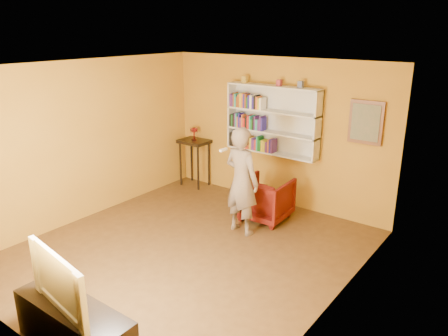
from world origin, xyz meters
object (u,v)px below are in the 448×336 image
(armchair, at_px, (265,199))
(person, at_px, (242,181))
(console_table, at_px, (194,148))
(television, at_px, (68,279))
(bookshelf, at_px, (274,120))
(tv_cabinet, at_px, (75,327))
(ruby_lustre, at_px, (194,131))

(armchair, height_order, person, person)
(person, bearing_deg, armchair, -87.03)
(console_table, distance_m, television, 5.02)
(console_table, bearing_deg, television, -63.63)
(bookshelf, xyz_separation_m, person, (0.26, -1.38, -0.72))
(bookshelf, distance_m, armchair, 1.45)
(armchair, xyz_separation_m, television, (0.15, -3.94, 0.47))
(console_table, distance_m, tv_cabinet, 5.05)
(armchair, distance_m, person, 0.84)
(ruby_lustre, bearing_deg, television, -63.63)
(armchair, xyz_separation_m, tv_cabinet, (0.15, -3.94, -0.11))
(console_table, xyz_separation_m, television, (2.23, -4.50, 0.03))
(bookshelf, relative_size, person, 1.03)
(ruby_lustre, relative_size, television, 0.24)
(tv_cabinet, bearing_deg, ruby_lustre, 116.37)
(tv_cabinet, distance_m, television, 0.58)
(bookshelf, height_order, tv_cabinet, bookshelf)
(tv_cabinet, height_order, television, television)
(person, xyz_separation_m, tv_cabinet, (0.20, -3.28, -0.61))
(bookshelf, bearing_deg, ruby_lustre, -174.86)
(ruby_lustre, bearing_deg, person, -31.00)
(ruby_lustre, bearing_deg, tv_cabinet, -63.63)
(armchair, distance_m, tv_cabinet, 3.95)
(tv_cabinet, relative_size, television, 1.35)
(armchair, height_order, tv_cabinet, armchair)
(tv_cabinet, bearing_deg, television, 0.00)
(ruby_lustre, bearing_deg, console_table, -63.43)
(bookshelf, distance_m, tv_cabinet, 4.87)
(person, bearing_deg, ruby_lustre, -24.11)
(ruby_lustre, relative_size, tv_cabinet, 0.18)
(person, bearing_deg, tv_cabinet, 100.30)
(armchair, bearing_deg, tv_cabinet, 89.22)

